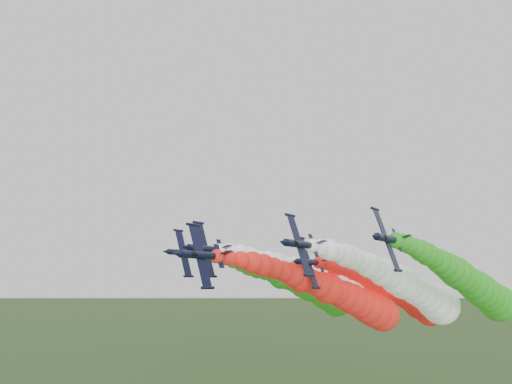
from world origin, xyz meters
TOP-DOWN VIEW (x-y plane):
  - jet_lead at (8.08, 39.02)m, footprint 10.64×67.25m
  - jet_inner_left at (0.89, 48.34)m, footprint 10.90×67.51m
  - jet_inner_right at (18.47, 49.67)m, footprint 11.18×67.79m
  - jet_outer_left at (-11.80, 57.81)m, footprint 11.07×67.68m
  - jet_outer_right at (29.86, 54.51)m, footprint 10.92×67.53m
  - jet_trail at (11.75, 65.23)m, footprint 10.88×67.49m

SIDE VIEW (x-z plane):
  - jet_trail at x=11.75m, z-range 18.75..38.47m
  - jet_lead at x=8.08m, z-range 19.27..38.75m
  - jet_inner_right at x=18.47m, z-range 20.66..40.68m
  - jet_outer_left at x=-11.80m, z-range 20.76..40.66m
  - jet_inner_left at x=0.89m, z-range 20.87..40.61m
  - jet_outer_right at x=29.86m, z-range 21.54..41.30m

